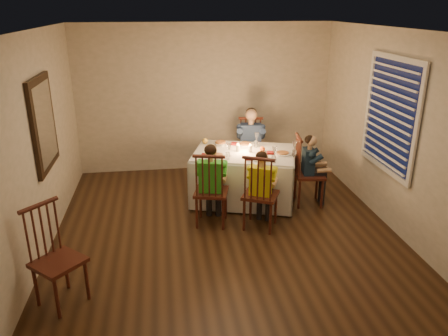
{
  "coord_description": "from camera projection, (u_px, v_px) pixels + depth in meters",
  "views": [
    {
      "loc": [
        -0.77,
        -5.16,
        2.87
      ],
      "look_at": [
        0.0,
        0.15,
        0.85
      ],
      "focal_mm": 35.0,
      "sensor_mm": 36.0,
      "label": 1
    }
  ],
  "objects": [
    {
      "name": "chair_end",
      "position": [
        307.0,
        203.0,
        6.72
      ],
      "size": [
        0.48,
        0.49,
        1.08
      ],
      "primitive_type": null,
      "rotation": [
        0.0,
        0.0,
        1.44
      ],
      "color": "#3B1410",
      "rests_on": "ground"
    },
    {
      "name": "serving_bowl",
      "position": [
        220.0,
        144.0,
        6.85
      ],
      "size": [
        0.29,
        0.29,
        0.05
      ],
      "primitive_type": "imported",
      "rotation": [
        0.0,
        0.0,
        -0.72
      ],
      "color": "white",
      "rests_on": "dining_table"
    },
    {
      "name": "dining_table",
      "position": [
        244.0,
        166.0,
        6.65
      ],
      "size": [
        1.76,
        1.48,
        0.76
      ],
      "rotation": [
        0.0,
        0.0,
        -0.29
      ],
      "color": "silver",
      "rests_on": "ground"
    },
    {
      "name": "setting_green",
      "position": [
        217.0,
        156.0,
        6.36
      ],
      "size": [
        0.32,
        0.32,
        0.02
      ],
      "primitive_type": "cylinder",
      "rotation": [
        0.0,
        0.0,
        -0.29
      ],
      "color": "white",
      "rests_on": "dining_table"
    },
    {
      "name": "child_green",
      "position": [
        212.0,
        223.0,
        6.11
      ],
      "size": [
        0.49,
        0.46,
        1.17
      ],
      "primitive_type": null,
      "rotation": [
        0.0,
        0.0,
        2.89
      ],
      "color": "green",
      "rests_on": "ground"
    },
    {
      "name": "orange_fruit",
      "position": [
        262.0,
        149.0,
        6.57
      ],
      "size": [
        0.08,
        0.08,
        0.08
      ],
      "primitive_type": "sphere",
      "color": "#FB6015",
      "rests_on": "dining_table"
    },
    {
      "name": "wall_mirror",
      "position": [
        44.0,
        124.0,
        5.35
      ],
      "size": [
        0.06,
        0.95,
        1.15
      ],
      "color": "black",
      "rests_on": "wall_left"
    },
    {
      "name": "chair_near_left",
      "position": [
        212.0,
        223.0,
        6.11
      ],
      "size": [
        0.53,
        0.52,
        1.08
      ],
      "primitive_type": null,
      "rotation": [
        0.0,
        0.0,
        2.89
      ],
      "color": "#3B1410",
      "rests_on": "ground"
    },
    {
      "name": "chair_extra",
      "position": [
        65.0,
        302.0,
        4.49
      ],
      "size": [
        0.61,
        0.61,
        1.07
      ],
      "primitive_type": null,
      "rotation": [
        0.0,
        0.0,
        0.82
      ],
      "color": "#3B1410",
      "rests_on": "ground"
    },
    {
      "name": "chair_adult",
      "position": [
        250.0,
        180.0,
        7.62
      ],
      "size": [
        0.51,
        0.49,
        1.08
      ],
      "primitive_type": null,
      "rotation": [
        0.0,
        0.0,
        -0.17
      ],
      "color": "#3B1410",
      "rests_on": "ground"
    },
    {
      "name": "ceiling",
      "position": [
        226.0,
        30.0,
        4.98
      ],
      "size": [
        5.0,
        5.0,
        0.0
      ],
      "primitive_type": "plane",
      "color": "white",
      "rests_on": "wall_back"
    },
    {
      "name": "window_blinds",
      "position": [
        390.0,
        115.0,
        5.76
      ],
      "size": [
        0.07,
        1.34,
        1.54
      ],
      "color": "#0D1334",
      "rests_on": "wall_right"
    },
    {
      "name": "candle_right",
      "position": [
        250.0,
        149.0,
        6.54
      ],
      "size": [
        0.06,
        0.06,
        0.1
      ],
      "primitive_type": "cylinder",
      "color": "white",
      "rests_on": "dining_table"
    },
    {
      "name": "adult",
      "position": [
        250.0,
        180.0,
        7.62
      ],
      "size": [
        0.53,
        0.5,
        1.27
      ],
      "primitive_type": null,
      "rotation": [
        0.0,
        0.0,
        -0.17
      ],
      "color": "navy",
      "rests_on": "ground"
    },
    {
      "name": "setting_teal",
      "position": [
        283.0,
        154.0,
        6.45
      ],
      "size": [
        0.32,
        0.32,
        0.02
      ],
      "primitive_type": "cylinder",
      "rotation": [
        0.0,
        0.0,
        -0.29
      ],
      "color": "white",
      "rests_on": "dining_table"
    },
    {
      "name": "squash",
      "position": [
        205.0,
        141.0,
        6.94
      ],
      "size": [
        0.09,
        0.09,
        0.09
      ],
      "primitive_type": "sphere",
      "color": "gold",
      "rests_on": "dining_table"
    },
    {
      "name": "candle_left",
      "position": [
        238.0,
        148.0,
        6.57
      ],
      "size": [
        0.06,
        0.06,
        0.1
      ],
      "primitive_type": "cylinder",
      "color": "white",
      "rests_on": "dining_table"
    },
    {
      "name": "child_yellow",
      "position": [
        260.0,
        227.0,
        6.01
      ],
      "size": [
        0.49,
        0.47,
        1.11
      ],
      "primitive_type": null,
      "rotation": [
        0.0,
        0.0,
        2.68
      ],
      "color": "yellow",
      "rests_on": "ground"
    },
    {
      "name": "wall_right",
      "position": [
        394.0,
        132.0,
        5.74
      ],
      "size": [
        0.02,
        5.0,
        2.6
      ],
      "primitive_type": "cube",
      "color": "beige",
      "rests_on": "ground"
    },
    {
      "name": "wall_back",
      "position": [
        205.0,
        99.0,
        7.76
      ],
      "size": [
        4.5,
        0.02,
        2.6
      ],
      "primitive_type": "cube",
      "color": "beige",
      "rests_on": "ground"
    },
    {
      "name": "wall_left",
      "position": [
        37.0,
        147.0,
        5.14
      ],
      "size": [
        0.02,
        5.0,
        2.6
      ],
      "primitive_type": "cube",
      "color": "beige",
      "rests_on": "ground"
    },
    {
      "name": "ground",
      "position": [
        226.0,
        231.0,
        5.9
      ],
      "size": [
        5.0,
        5.0,
        0.0
      ],
      "primitive_type": "plane",
      "color": "black",
      "rests_on": "ground"
    },
    {
      "name": "child_teal",
      "position": [
        307.0,
        203.0,
        6.72
      ],
      "size": [
        0.38,
        0.4,
        1.09
      ],
      "primitive_type": null,
      "rotation": [
        0.0,
        0.0,
        1.44
      ],
      "color": "#17283A",
      "rests_on": "ground"
    },
    {
      "name": "setting_adult",
      "position": [
        245.0,
        144.0,
        6.88
      ],
      "size": [
        0.32,
        0.32,
        0.02
      ],
      "primitive_type": "cylinder",
      "rotation": [
        0.0,
        0.0,
        -0.29
      ],
      "color": "white",
      "rests_on": "dining_table"
    },
    {
      "name": "chair_near_right",
      "position": [
        260.0,
        227.0,
        6.01
      ],
      "size": [
        0.58,
        0.57,
        1.08
      ],
      "primitive_type": null,
      "rotation": [
        0.0,
        0.0,
        2.68
      ],
      "color": "#3B1410",
      "rests_on": "ground"
    },
    {
      "name": "setting_yellow",
      "position": [
        262.0,
        159.0,
        6.22
      ],
      "size": [
        0.32,
        0.32,
        0.02
      ],
      "primitive_type": "cylinder",
      "rotation": [
        0.0,
        0.0,
        -0.29
      ],
      "color": "white",
      "rests_on": "dining_table"
    }
  ]
}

